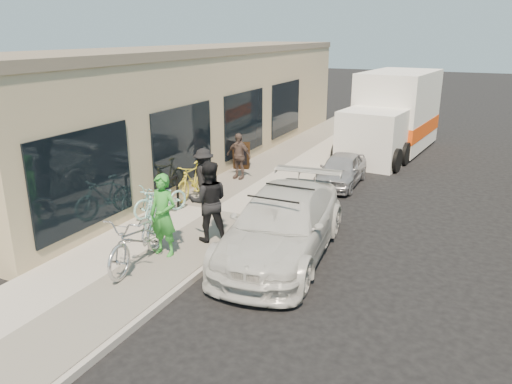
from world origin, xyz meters
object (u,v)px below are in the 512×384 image
(moving_truck, at_px, (393,117))
(cruiser_bike_c, at_px, (192,180))
(sandwich_board, at_px, (241,156))
(bike_rack, at_px, (171,191))
(cruiser_bike_a, at_px, (156,205))
(sedan_white, at_px, (282,225))
(sedan_silver, at_px, (341,170))
(cruiser_bike_b, at_px, (161,199))
(bystander_b, at_px, (239,156))
(bystander_a, at_px, (204,176))
(woman_rider, at_px, (163,215))
(man_standing, at_px, (209,201))
(tandem_bike, at_px, (138,239))

(moving_truck, xyz_separation_m, cruiser_bike_c, (-3.95, -8.99, -0.76))
(sandwich_board, relative_size, cruiser_bike_c, 0.53)
(bike_rack, distance_m, cruiser_bike_a, 0.95)
(sandwich_board, bearing_deg, cruiser_bike_a, -102.60)
(sedan_white, relative_size, cruiser_bike_a, 2.97)
(bike_rack, xyz_separation_m, sedan_silver, (3.23, 4.79, -0.21))
(cruiser_bike_b, height_order, bystander_b, bystander_b)
(sedan_white, bearing_deg, sedan_silver, 87.16)
(sedan_white, xyz_separation_m, cruiser_bike_b, (-3.67, 0.67, -0.15))
(cruiser_bike_c, xyz_separation_m, bystander_a, (0.57, -0.29, 0.27))
(bike_rack, xyz_separation_m, sedan_white, (3.53, -0.96, -0.00))
(bike_rack, height_order, cruiser_bike_c, cruiser_bike_c)
(moving_truck, xyz_separation_m, cruiser_bike_a, (-3.59, -11.23, -0.75))
(bystander_b, bearing_deg, cruiser_bike_c, -93.74)
(cruiser_bike_c, bearing_deg, bystander_b, 81.13)
(bystander_a, bearing_deg, woman_rider, 145.20)
(sedan_silver, bearing_deg, cruiser_bike_a, -119.29)
(bike_rack, height_order, man_standing, man_standing)
(bike_rack, bearing_deg, cruiser_bike_c, 97.27)
(tandem_bike, bearing_deg, sedan_white, 31.66)
(tandem_bike, height_order, woman_rider, woman_rider)
(cruiser_bike_a, relative_size, cruiser_bike_c, 1.03)
(sedan_silver, bearing_deg, cruiser_bike_c, -135.61)
(sedan_silver, height_order, cruiser_bike_b, sedan_silver)
(cruiser_bike_a, bearing_deg, sedan_white, -18.10)
(sedan_white, relative_size, woman_rider, 2.90)
(tandem_bike, relative_size, cruiser_bike_c, 1.30)
(bystander_b, bearing_deg, bystander_a, -80.50)
(cruiser_bike_c, bearing_deg, bystander_a, -28.03)
(bystander_a, bearing_deg, bike_rack, 107.50)
(cruiser_bike_a, height_order, bystander_b, bystander_b)
(man_standing, xyz_separation_m, bystander_b, (-1.69, 4.81, -0.18))
(sandwich_board, height_order, woman_rider, woman_rider)
(cruiser_bike_b, bearing_deg, moving_truck, 89.42)
(sedan_silver, distance_m, cruiser_bike_c, 4.87)
(sedan_white, relative_size, bystander_b, 3.46)
(woman_rider, height_order, bystander_b, woman_rider)
(bike_rack, relative_size, cruiser_bike_c, 0.56)
(sedan_white, relative_size, sedan_silver, 1.71)
(tandem_bike, distance_m, cruiser_bike_c, 4.42)
(bystander_b, bearing_deg, sedan_silver, 24.44)
(bike_rack, distance_m, cruiser_bike_c, 1.32)
(sedan_white, distance_m, cruiser_bike_b, 3.73)
(cruiser_bike_a, bearing_deg, sandwich_board, 77.49)
(bystander_a, bearing_deg, cruiser_bike_c, 12.23)
(tandem_bike, bearing_deg, bystander_a, 93.25)
(sandwich_board, relative_size, tandem_bike, 0.41)
(cruiser_bike_b, relative_size, cruiser_bike_c, 0.96)
(sandwich_board, distance_m, sedan_silver, 3.55)
(sandwich_board, distance_m, cruiser_bike_b, 5.01)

